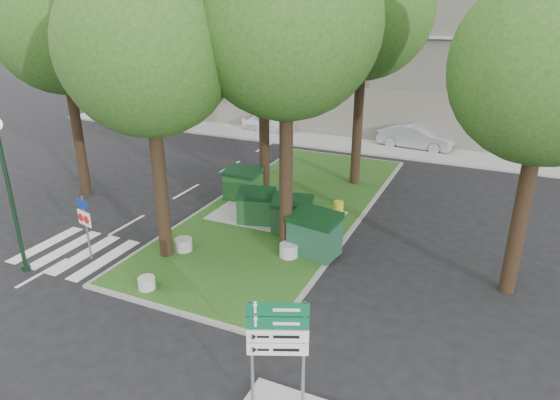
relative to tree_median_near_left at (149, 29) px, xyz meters
The scene contains 24 objects.
ground 7.88m from the tree_median_near_left, 61.12° to the right, with size 120.00×120.00×0.00m, color black.
median_island 9.27m from the tree_median_near_left, 70.64° to the left, with size 6.00×16.00×0.12m, color #183F12.
median_kerb 9.28m from the tree_median_near_left, 70.64° to the left, with size 6.30×16.30×0.10m, color gray.
building_sidewalk 17.57m from the tree_median_near_left, 84.94° to the left, with size 42.00×3.00×0.12m, color #999993.
zebra_crossing 7.75m from the tree_median_near_left, 155.64° to the right, with size 5.00×3.00×0.01m, color silver.
apartment_building 23.49m from the tree_median_near_left, 86.55° to the left, with size 41.00×12.00×16.00m, color tan.
tree_median_near_left is the anchor object (origin of this frame).
tree_median_near_right 4.09m from the tree_median_near_left, 29.74° to the left, with size 5.60×5.60×11.46m.
tree_median_mid 6.53m from the tree_median_near_left, 85.60° to the left, with size 4.80×4.80×9.99m.
tree_street_left 7.83m from the tree_median_near_left, 153.43° to the left, with size 5.40×5.40×11.00m.
tree_street_right 10.80m from the tree_median_near_left, 13.39° to the left, with size 5.00×5.00×10.06m.
dumpster_a 8.51m from the tree_median_near_left, 91.54° to the left, with size 1.54×1.10×1.40m.
dumpster_b 7.63m from the tree_median_near_left, 68.03° to the left, with size 1.61×1.31×1.31m.
dumpster_c 7.96m from the tree_median_near_left, 47.59° to the left, with size 1.65×1.31×1.36m.
dumpster_d 8.10m from the tree_median_near_left, 25.04° to the left, with size 1.78×1.38×1.51m.
bollard_left 7.34m from the tree_median_near_left, 71.78° to the right, with size 0.50×0.50×0.36m, color #ADAEA8.
bollard_right 8.05m from the tree_median_near_left, 22.43° to the left, with size 0.62×0.62×0.44m, color #A8A9A3.
bollard_mid 7.01m from the tree_median_near_left, 59.64° to the left, with size 0.59×0.59×0.42m, color #979792.
litter_bin 9.63m from the tree_median_near_left, 51.63° to the left, with size 0.38×0.38×0.66m, color gold.
street_lamp 6.19m from the tree_median_near_left, 144.70° to the right, with size 0.40×0.40×4.98m.
traffic_sign_pole 6.43m from the tree_median_near_left, 153.15° to the right, with size 0.67×0.20×2.26m.
directional_sign 9.42m from the tree_median_near_left, 36.72° to the right, with size 1.17×0.53×2.51m.
car_white 18.76m from the tree_median_near_left, 104.75° to the left, with size 1.44×3.58×1.22m, color white.
car_silver 18.87m from the tree_median_near_left, 73.39° to the left, with size 1.50×4.31×1.42m, color #9B9DA2.
Camera 1 is at (8.17, -9.49, 8.09)m, focal length 32.00 mm.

